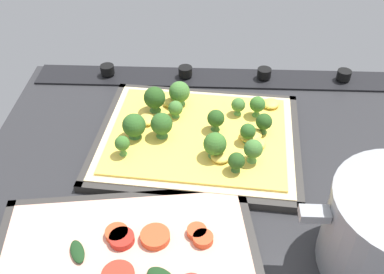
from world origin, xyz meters
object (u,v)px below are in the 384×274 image
object	(u,v)px
broccoli_pizza	(197,131)
veggie_pizza_back	(128,256)
baking_tray_back	(127,259)
baking_tray_front	(198,140)

from	to	relation	value
broccoli_pizza	veggie_pizza_back	xyz separation A→B (cm)	(8.03, 24.50, -1.03)
baking_tray_back	veggie_pizza_back	world-z (taller)	veggie_pizza_back
baking_tray_front	baking_tray_back	distance (cm)	25.60
baking_tray_front	baking_tray_back	size ratio (longest dim) A/B	0.98
baking_tray_front	broccoli_pizza	distance (cm)	1.78
baking_tray_back	baking_tray_front	bearing A→B (deg)	-109.33
veggie_pizza_back	broccoli_pizza	bearing A→B (deg)	-108.15
baking_tray_back	broccoli_pizza	bearing A→B (deg)	-108.81
baking_tray_front	veggie_pizza_back	size ratio (longest dim) A/B	1.06
broccoli_pizza	baking_tray_back	xyz separation A→B (cm)	(8.32, 24.43, -1.74)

